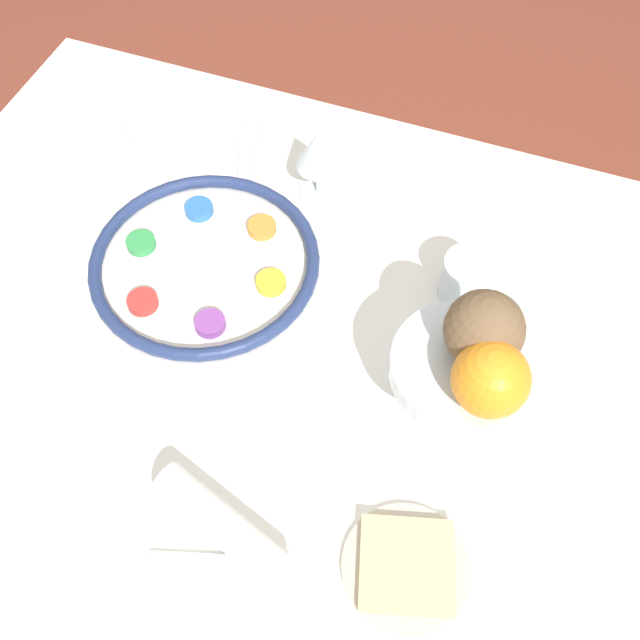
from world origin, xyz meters
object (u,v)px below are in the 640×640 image
Objects in this scene: orange_fruit at (491,379)px; cup_mid at (107,142)px; wine_glass at (318,151)px; coconut at (484,329)px; seder_plate at (205,263)px; fruit_stand at (460,375)px; cup_near at (467,278)px; napkin_roll at (220,522)px; bread_plate at (407,566)px.

orange_fruit reaches higher than cup_mid.
coconut is (0.31, -0.28, 0.08)m from wine_glass.
orange_fruit is (0.44, -0.14, 0.15)m from seder_plate.
wine_glass is 0.43m from fruit_stand.
coconut reaches higher than orange_fruit.
napkin_roll is at bearing -112.87° from cup_near.
fruit_stand is at bearing 91.73° from bread_plate.
seder_plate is 0.40m from napkin_roll.
wine_glass reaches higher than fruit_stand.
cup_mid is at bearing 147.51° from seder_plate.
coconut is (-0.02, 0.06, 0.00)m from orange_fruit.
cup_near is at bearing 13.78° from seder_plate.
coconut reaches higher than napkin_roll.
seder_plate is at bearing 117.89° from napkin_roll.
wine_glass reaches higher than bread_plate.
wine_glass is 1.46× the size of orange_fruit.
coconut is (0.01, 0.02, 0.07)m from fruit_stand.
seder_plate is at bearing 169.61° from coconut.
seder_plate is 1.84× the size of napkin_roll.
orange_fruit reaches higher than napkin_roll.
fruit_stand is 0.08m from coconut.
seder_plate is at bearing -117.11° from wine_glass.
napkin_roll reaches higher than bread_plate.
napkin_roll is 0.68m from cup_mid.
seder_plate is at bearing 165.98° from fruit_stand.
coconut reaches higher than cup_mid.
coconut is 1.28× the size of cup_mid.
coconut is 0.72m from cup_mid.
cup_mid is (-0.25, 0.16, 0.02)m from seder_plate.
bread_plate is 0.82× the size of napkin_roll.
orange_fruit is 0.94× the size of coconut.
seder_plate is at bearing 162.71° from orange_fruit.
wine_glass is 0.70× the size of napkin_roll.
fruit_stand is 2.39× the size of cup_near.
bread_plate is (0.31, -0.53, -0.08)m from wine_glass.
cup_near and cup_mid have the same top height.
bread_plate is at bearing -84.91° from cup_near.
cup_mid is (-0.36, -0.05, -0.06)m from wine_glass.
fruit_stand is 0.95× the size of napkin_roll.
cup_near is at bearing 103.80° from coconut.
napkin_roll is at bearing -81.65° from wine_glass.
cup_near is (0.19, 0.45, 0.01)m from napkin_roll.
cup_near reaches higher than seder_plate.
cup_near is at bearing -22.76° from wine_glass.
coconut is 0.51× the size of napkin_roll.
cup_near is at bearing -6.02° from cup_mid.
seder_plate is 0.30m from cup_mid.
coconut is at bearing 110.44° from orange_fruit.
cup_mid is at bearing -172.31° from wine_glass.
napkin_roll reaches higher than seder_plate.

